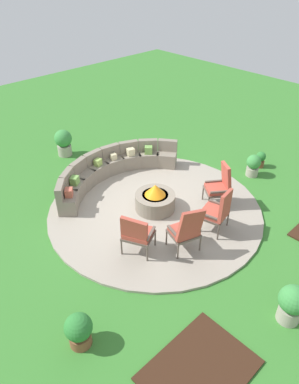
% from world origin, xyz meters
% --- Properties ---
extents(ground_plane, '(24.00, 24.00, 0.00)m').
position_xyz_m(ground_plane, '(0.00, 0.00, 0.00)').
color(ground_plane, '#387A2D').
extents(patio_circle, '(5.29, 5.29, 0.06)m').
position_xyz_m(patio_circle, '(0.00, 0.00, 0.03)').
color(patio_circle, '#9E9384').
rests_on(patio_circle, ground_plane).
extents(mulch_bed_left, '(1.72, 1.27, 0.04)m').
position_xyz_m(mulch_bed_left, '(-2.38, -3.41, 0.02)').
color(mulch_bed_left, '#382114').
rests_on(mulch_bed_left, ground_plane).
extents(fire_pit, '(0.99, 0.99, 0.69)m').
position_xyz_m(fire_pit, '(0.00, 0.00, 0.33)').
color(fire_pit, gray).
rests_on(fire_pit, patio_circle).
extents(curved_stone_bench, '(4.01, 1.47, 0.77)m').
position_xyz_m(curved_stone_bench, '(0.08, 1.81, 0.37)').
color(curved_stone_bench, gray).
rests_on(curved_stone_bench, patio_circle).
extents(lounge_chair_front_left, '(0.77, 0.80, 1.05)m').
position_xyz_m(lounge_chair_front_left, '(-1.36, -0.85, 0.61)').
color(lounge_chair_front_left, brown).
rests_on(lounge_chair_front_left, patio_circle).
extents(lounge_chair_front_right, '(0.73, 0.70, 1.17)m').
position_xyz_m(lounge_chair_front_right, '(-0.57, -1.51, 0.64)').
color(lounge_chair_front_right, brown).
rests_on(lounge_chair_front_right, patio_circle).
extents(lounge_chair_back_left, '(0.75, 0.71, 1.11)m').
position_xyz_m(lounge_chair_back_left, '(0.43, -1.55, 0.62)').
color(lounge_chair_back_left, brown).
rests_on(lounge_chair_back_left, patio_circle).
extents(lounge_chair_back_right, '(0.74, 0.77, 1.15)m').
position_xyz_m(lounge_chair_back_right, '(1.28, -0.98, 0.64)').
color(lounge_chair_back_right, brown).
rests_on(lounge_chair_back_right, patio_circle).
extents(potted_plant_0, '(0.47, 0.47, 0.67)m').
position_xyz_m(potted_plant_0, '(-3.44, -1.74, 0.36)').
color(potted_plant_0, brown).
rests_on(potted_plant_0, ground_plane).
extents(potted_plant_1, '(0.41, 0.41, 0.65)m').
position_xyz_m(potted_plant_1, '(3.17, -0.76, 0.35)').
color(potted_plant_1, '#A89E8E').
rests_on(potted_plant_1, ground_plane).
extents(potted_plant_2, '(0.54, 0.54, 0.84)m').
position_xyz_m(potted_plant_2, '(-0.04, 4.03, 0.46)').
color(potted_plant_2, '#A89E8E').
rests_on(potted_plant_2, ground_plane).
extents(potted_plant_3, '(0.29, 0.29, 0.49)m').
position_xyz_m(potted_plant_3, '(3.77, -0.64, 0.26)').
color(potted_plant_3, brown).
rests_on(potted_plant_3, ground_plane).
extents(potted_plant_4, '(0.51, 0.51, 0.78)m').
position_xyz_m(potted_plant_4, '(-0.53, -3.89, 0.43)').
color(potted_plant_4, '#A89E8E').
rests_on(potted_plant_4, ground_plane).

